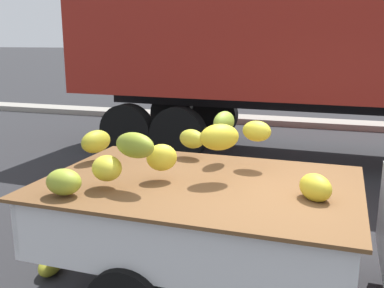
# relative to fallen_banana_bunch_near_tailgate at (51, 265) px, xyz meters

# --- Properties ---
(curb_strip) EXTENTS (80.00, 0.80, 0.16)m
(curb_strip) POSITION_rel_fallen_banana_bunch_near_tailgate_xyz_m (2.41, 8.93, -0.02)
(curb_strip) COLOR gray
(curb_strip) RESTS_ON ground
(fallen_banana_bunch_near_tailgate) EXTENTS (0.26, 0.38, 0.19)m
(fallen_banana_bunch_near_tailgate) POSITION_rel_fallen_banana_bunch_near_tailgate_xyz_m (0.00, 0.00, 0.00)
(fallen_banana_bunch_near_tailgate) COLOR gold
(fallen_banana_bunch_near_tailgate) RESTS_ON ground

